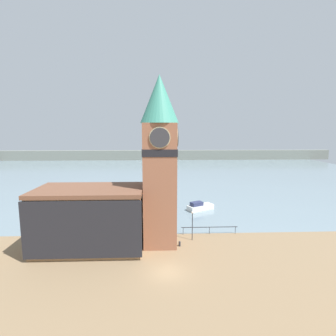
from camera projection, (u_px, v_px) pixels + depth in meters
The scene contains 9 objects.
ground_plane at pixel (167, 272), 28.21m from camera, with size 160.00×160.00×0.00m, color #846B4C.
water at pixel (160, 172), 98.03m from camera, with size 160.00×120.00×0.00m.
far_shoreline at pixel (160, 155), 137.25m from camera, with size 180.00×3.00×5.00m.
pier_railing at pixel (209, 228), 38.55m from camera, with size 8.35×0.08×1.09m.
clock_tower at pixel (160, 157), 33.73m from camera, with size 4.88×4.88×22.05m.
pier_building at pixel (90, 218), 33.65m from camera, with size 13.67×7.92×7.90m.
boat_near at pixel (200, 207), 50.37m from camera, with size 5.48×4.16×1.68m.
mooring_bollard_near at pixel (180, 243), 34.56m from camera, with size 0.29×0.29×0.71m.
lamp_post at pixel (192, 220), 36.13m from camera, with size 0.32×0.32×4.14m.
Camera 1 is at (-0.89, -26.33, 15.11)m, focal length 28.00 mm.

